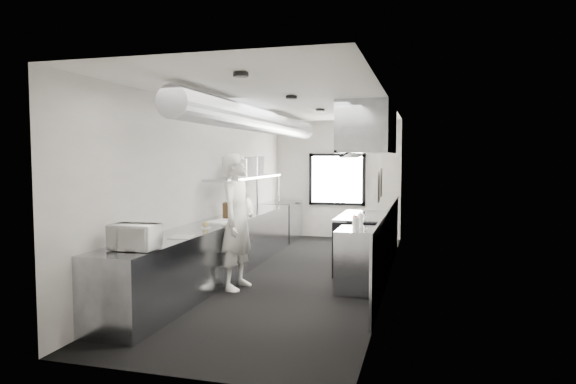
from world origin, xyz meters
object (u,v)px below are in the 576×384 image
Objects in this scene: deli_tub_b at (152,234)px; knife_block at (226,210)px; squeeze_bottle_b at (357,224)px; exhaust_hood at (369,130)px; plate_stack_b at (240,168)px; microwave at (134,237)px; range at (364,242)px; squeeze_bottle_a at (356,225)px; prep_counter at (218,250)px; line_cook at (238,221)px; pass_shelf at (247,178)px; cutting_board at (223,221)px; squeeze_bottle_c at (354,222)px; small_plate at (206,228)px; squeeze_bottle_e at (360,220)px; bottle_station at (360,260)px; far_work_table at (282,221)px; plate_stack_c at (251,166)px; squeeze_bottle_d at (361,221)px; plate_stack_a at (233,170)px; deli_tub_a at (132,240)px; plate_stack_d at (259,166)px.

knife_block reaches higher than deli_tub_b.
squeeze_bottle_b is (2.41, -1.02, -0.03)m from knife_block.
exhaust_hood is 6.58× the size of plate_stack_b.
microwave is 3.73× the size of deli_tub_b.
range is 3.77m from deli_tub_b.
range is at bearing 92.73° from squeeze_bottle_a.
line_cook is at bearing -45.03° from prep_counter.
line_cook is at bearing 57.22° from deli_tub_b.
pass_shelf reaches higher than cutting_board.
prep_counter is 31.69× the size of squeeze_bottle_c.
exhaust_hood is at bearing 90.74° from squeeze_bottle_b.
small_plate is at bearing 118.67° from line_cook.
small_plate is 0.88× the size of squeeze_bottle_a.
pass_shelf is 1.88× the size of range.
line_cook is 1.81m from squeeze_bottle_e.
squeeze_bottle_a is (-0.03, -0.30, 0.55)m from bottle_station.
exhaust_hood reaches higher than small_plate.
far_work_table is 4.64m from squeeze_bottle_b.
small_plate is (0.16, -2.23, -0.63)m from pass_shelf.
deli_tub_b is at bearing -154.11° from squeeze_bottle_a.
deli_tub_b is at bearing -107.83° from small_plate.
plate_stack_c is (-2.21, 0.45, 1.28)m from range.
pass_shelf is at bearing 146.24° from squeeze_bottle_d.
prep_counter is 6.67× the size of bottle_station.
plate_stack_a is (-0.08, -2.84, 1.26)m from far_work_table.
range is 6.63× the size of knife_block.
microwave is at bearing -135.42° from squeeze_bottle_b.
pass_shelf reaches higher than squeeze_bottle_b.
cutting_board is 1.62× the size of plate_stack_b.
knife_block is at bearing 164.96° from squeeze_bottle_e.
small_plate is (0.12, -4.43, 0.46)m from far_work_table.
microwave is 0.40m from deli_tub_a.
deli_tub_b is 2.81m from squeeze_bottle_b.
small_plate is at bearing 78.56° from deli_tub_a.
pass_shelf reaches higher than prep_counter.
squeeze_bottle_d is (2.47, 1.64, 0.05)m from deli_tub_b.
far_work_table is at bearing 88.01° from plate_stack_d.
prep_counter is 0.95m from line_cook.
pass_shelf is 8.97× the size of plate_stack_b.
squeeze_bottle_b is at bearing -106.21° from bottle_station.
range is 2.78m from plate_stack_d.
squeeze_bottle_d is (2.36, -0.92, -0.71)m from plate_stack_a.
range reaches higher than bottle_station.
line_cook reaches higher than squeeze_bottle_d.
exhaust_hood is 2.44× the size of bottle_station.
exhaust_hood is at bearing 90.61° from squeeze_bottle_e.
prep_counter is at bearing -86.88° from plate_stack_b.
small_plate is 2.16m from squeeze_bottle_c.
pass_shelf is 15.25× the size of squeeze_bottle_a.
line_cook is at bearing -70.44° from plate_stack_b.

